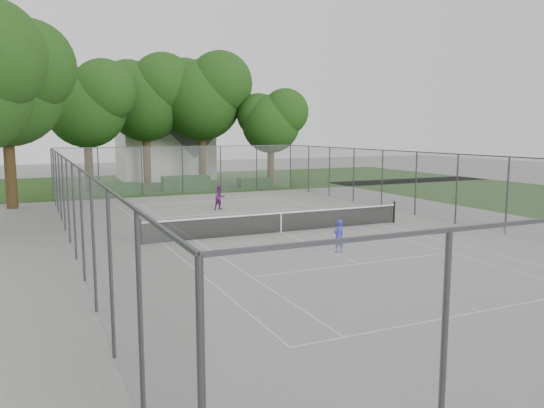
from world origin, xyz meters
name	(u,v)px	position (x,y,z in m)	size (l,w,h in m)	color
ground	(281,232)	(0.00, 0.00, 0.00)	(120.00, 120.00, 0.00)	slate
grass_far	(157,183)	(0.00, 26.00, 0.00)	(60.00, 20.00, 0.00)	#1E3E11
court_markings	(281,232)	(0.00, 0.00, 0.01)	(11.03, 23.83, 0.01)	silver
tennis_net	(281,222)	(0.00, 0.00, 0.51)	(12.87, 0.10, 1.10)	black
perimeter_fence	(281,193)	(0.00, 0.00, 1.81)	(18.08, 34.08, 3.52)	#38383D
tree_far_left	(87,101)	(-6.10, 21.32, 6.88)	(6.97, 6.36, 10.01)	#352513
tree_far_midleft	(146,95)	(-0.99, 24.50, 7.69)	(7.78, 7.11, 11.19)	#352513
tree_far_midright	(203,93)	(3.57, 23.12, 7.85)	(7.94, 7.25, 11.42)	#352513
tree_far_right	(272,119)	(8.68, 19.95, 5.65)	(5.72, 5.23, 8.23)	#352513
tree_side_back	(6,80)	(-11.32, 13.62, 7.59)	(7.68, 7.01, 11.04)	#352513
hedge_left	(115,189)	(-4.78, 17.98, 0.44)	(3.53, 1.06, 0.88)	#164315
hedge_mid	(186,183)	(0.69, 18.67, 0.58)	(3.71, 1.06, 1.17)	#164315
hedge_right	(255,183)	(6.39, 18.38, 0.41)	(2.73, 1.00, 0.82)	#164315
house	(164,135)	(1.65, 29.51, 4.21)	(8.40, 6.51, 10.46)	silver
girl_player	(339,236)	(0.28, -4.54, 0.64)	(0.47, 0.31, 1.28)	#3234BC
woman_player	(220,198)	(-0.22, 7.95, 0.71)	(0.69, 0.54, 1.42)	#672369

